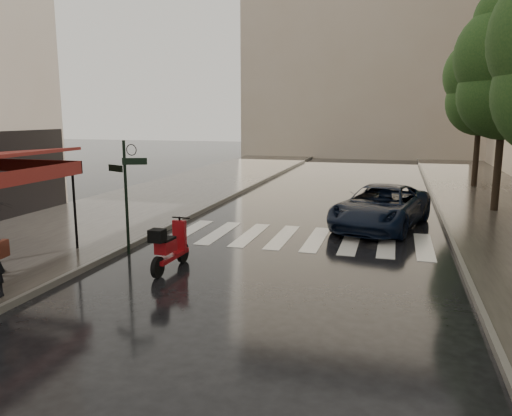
% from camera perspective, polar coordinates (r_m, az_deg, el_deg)
% --- Properties ---
extents(ground, '(120.00, 120.00, 0.00)m').
position_cam_1_polar(ground, '(11.15, -16.65, -9.54)').
color(ground, black).
rests_on(ground, ground).
extents(sidewalk_near, '(6.00, 60.00, 0.12)m').
position_cam_1_polar(sidewalk_near, '(23.47, -10.40, 1.35)').
color(sidewalk_near, '#38332D').
rests_on(sidewalk_near, ground).
extents(curb_near, '(0.12, 60.00, 0.16)m').
position_cam_1_polar(curb_near, '(22.31, -3.34, 1.07)').
color(curb_near, '#595651').
rests_on(curb_near, ground).
extents(curb_far, '(0.12, 60.00, 0.16)m').
position_cam_1_polar(curb_far, '(21.18, 20.07, -0.07)').
color(curb_far, '#595651').
rests_on(curb_far, ground).
extents(crosswalk, '(7.85, 3.20, 0.01)m').
position_cam_1_polar(crosswalk, '(15.51, 4.96, -3.44)').
color(crosswalk, silver).
rests_on(crosswalk, ground).
extents(signpost, '(1.17, 0.29, 3.10)m').
position_cam_1_polar(signpost, '(13.81, -14.63, 2.25)').
color(signpost, black).
rests_on(signpost, ground).
extents(backdrop_building, '(22.00, 6.00, 20.00)m').
position_cam_1_polar(backdrop_building, '(47.29, 12.87, 17.92)').
color(backdrop_building, '#BFAA92').
rests_on(backdrop_building, ground).
extents(tree_mid, '(3.80, 3.80, 8.34)m').
position_cam_1_polar(tree_mid, '(21.21, 26.75, 14.47)').
color(tree_mid, black).
rests_on(tree_mid, sidewalk_far).
extents(tree_far, '(3.80, 3.80, 8.16)m').
position_cam_1_polar(tree_far, '(28.12, 24.44, 13.14)').
color(tree_far, black).
rests_on(tree_far, sidewalk_far).
extents(scooter, '(0.49, 1.84, 1.21)m').
position_cam_1_polar(scooter, '(12.35, -9.88, -4.55)').
color(scooter, black).
rests_on(scooter, ground).
extents(parked_car, '(3.59, 5.58, 1.43)m').
position_cam_1_polar(parked_car, '(17.30, 14.12, 0.15)').
color(parked_car, black).
rests_on(parked_car, ground).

